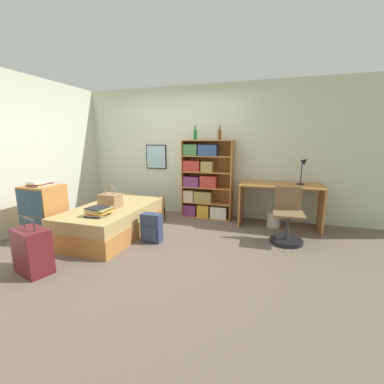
% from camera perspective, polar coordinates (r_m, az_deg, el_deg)
% --- Properties ---
extents(ground_plane, '(14.00, 14.00, 0.00)m').
position_cam_1_polar(ground_plane, '(4.20, -8.80, -10.07)').
color(ground_plane, '#66564C').
extents(wall_back, '(10.00, 0.09, 2.60)m').
position_cam_1_polar(wall_back, '(5.39, -1.61, 8.95)').
color(wall_back, beige).
rests_on(wall_back, ground_plane).
extents(wall_left, '(0.06, 10.00, 2.60)m').
position_cam_1_polar(wall_left, '(5.30, -31.34, 7.29)').
color(wall_left, beige).
rests_on(wall_left, ground_plane).
extents(bed, '(1.04, 1.87, 0.46)m').
position_cam_1_polar(bed, '(4.49, -16.91, -5.92)').
color(bed, '#B77538').
rests_on(bed, ground_plane).
extents(handbag, '(0.31, 0.25, 0.37)m').
position_cam_1_polar(handbag, '(4.31, -17.71, -1.80)').
color(handbag, '#93704C').
rests_on(handbag, bed).
extents(book_stack_on_bed, '(0.32, 0.33, 0.12)m').
position_cam_1_polar(book_stack_on_bed, '(3.94, -20.04, -4.01)').
color(book_stack_on_bed, '#232328').
rests_on(book_stack_on_bed, bed).
extents(suitcase, '(0.50, 0.39, 0.66)m').
position_cam_1_polar(suitcase, '(3.58, -31.93, -11.04)').
color(suitcase, '#5B191E').
rests_on(suitcase, ground_plane).
extents(dresser, '(0.51, 0.50, 0.85)m').
position_cam_1_polar(dresser, '(4.59, -29.94, -4.03)').
color(dresser, '#B77538').
rests_on(dresser, ground_plane).
extents(magazine_pile_on_dresser, '(0.26, 0.37, 0.08)m').
position_cam_1_polar(magazine_pile_on_dresser, '(4.52, -30.58, 1.72)').
color(magazine_pile_on_dresser, beige).
rests_on(magazine_pile_on_dresser, dresser).
extents(bookcase, '(0.99, 0.33, 1.54)m').
position_cam_1_polar(bookcase, '(5.10, 2.49, 2.13)').
color(bookcase, '#B77538').
rests_on(bookcase, ground_plane).
extents(bottle_green, '(0.07, 0.07, 0.27)m').
position_cam_1_polar(bottle_green, '(5.05, 0.71, 12.65)').
color(bottle_green, '#1E6B2D').
rests_on(bottle_green, bookcase).
extents(bottle_brown, '(0.06, 0.06, 0.26)m').
position_cam_1_polar(bottle_brown, '(4.95, 6.15, 12.59)').
color(bottle_brown, brown).
rests_on(bottle_brown, bookcase).
extents(desk, '(1.39, 0.65, 0.78)m').
position_cam_1_polar(desk, '(4.81, 18.96, -0.96)').
color(desk, '#B77538').
rests_on(desk, ground_plane).
extents(desk_lamp, '(0.18, 0.13, 0.48)m').
position_cam_1_polar(desk_lamp, '(4.81, 23.58, 5.41)').
color(desk_lamp, black).
rests_on(desk_lamp, desk).
extents(desk_chair, '(0.48, 0.48, 0.83)m').
position_cam_1_polar(desk_chair, '(4.18, 20.37, -6.92)').
color(desk_chair, black).
rests_on(desk_chair, ground_plane).
extents(backpack, '(0.30, 0.20, 0.44)m').
position_cam_1_polar(backpack, '(3.99, -8.97, -7.91)').
color(backpack, '#2D3856').
rests_on(backpack, ground_plane).
extents(waste_bin, '(0.24, 0.24, 0.27)m').
position_cam_1_polar(waste_bin, '(4.85, 17.70, -5.89)').
color(waste_bin, '#B7B2A8').
rests_on(waste_bin, ground_plane).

